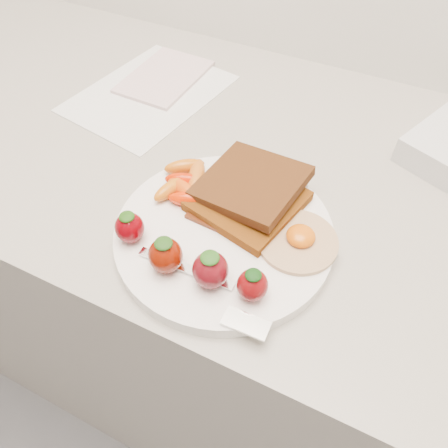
% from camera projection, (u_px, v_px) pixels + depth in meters
% --- Properties ---
extents(counter, '(2.00, 0.60, 0.90)m').
position_uv_depth(counter, '(250.00, 312.00, 0.98)').
color(counter, gray).
rests_on(counter, ground).
extents(plate, '(0.27, 0.27, 0.02)m').
position_uv_depth(plate, '(224.00, 234.00, 0.54)').
color(plate, white).
rests_on(plate, counter).
extents(toast_lower, '(0.14, 0.14, 0.01)m').
position_uv_depth(toast_lower, '(248.00, 201.00, 0.56)').
color(toast_lower, '#3D1808').
rests_on(toast_lower, plate).
extents(toast_upper, '(0.14, 0.14, 0.03)m').
position_uv_depth(toast_upper, '(251.00, 183.00, 0.56)').
color(toast_upper, '#36190C').
rests_on(toast_upper, toast_lower).
extents(fried_egg, '(0.12, 0.12, 0.02)m').
position_uv_depth(fried_egg, '(298.00, 240.00, 0.52)').
color(fried_egg, beige).
rests_on(fried_egg, plate).
extents(bacon_strips, '(0.11, 0.06, 0.01)m').
position_uv_depth(bacon_strips, '(229.00, 221.00, 0.54)').
color(bacon_strips, '#361107').
rests_on(bacon_strips, plate).
extents(baby_carrots, '(0.09, 0.10, 0.02)m').
position_uv_depth(baby_carrots, '(185.00, 182.00, 0.57)').
color(baby_carrots, red).
rests_on(baby_carrots, plate).
extents(strawberries, '(0.20, 0.05, 0.05)m').
position_uv_depth(strawberries, '(187.00, 259.00, 0.48)').
color(strawberries, '#640007').
rests_on(strawberries, plate).
extents(fork, '(0.17, 0.05, 0.00)m').
position_uv_depth(fork, '(212.00, 292.00, 0.47)').
color(fork, white).
rests_on(fork, plate).
extents(paper_sheet, '(0.24, 0.29, 0.00)m').
position_uv_depth(paper_sheet, '(150.00, 93.00, 0.75)').
color(paper_sheet, white).
rests_on(paper_sheet, counter).
extents(notepad, '(0.12, 0.17, 0.01)m').
position_uv_depth(notepad, '(165.00, 77.00, 0.78)').
color(notepad, beige).
rests_on(notepad, paper_sheet).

